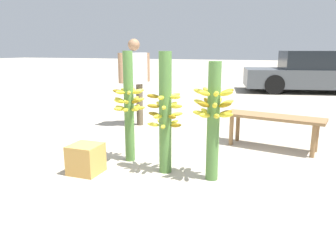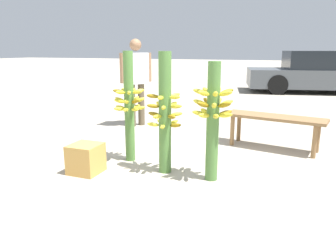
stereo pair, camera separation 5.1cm
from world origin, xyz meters
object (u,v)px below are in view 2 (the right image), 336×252
at_px(banana_stalk_center, 165,113).
at_px(vendor_person, 136,75).
at_px(banana_stalk_left, 129,106).
at_px(banana_stalk_right, 213,117).
at_px(market_bench, 274,121).
at_px(parked_car, 320,73).
at_px(produce_crate, 86,158).

relative_size(banana_stalk_center, vendor_person, 0.87).
height_order(banana_stalk_left, banana_stalk_right, banana_stalk_left).
bearing_deg(market_bench, parked_car, 93.00).
height_order(banana_stalk_right, parked_car, parked_car).
bearing_deg(banana_stalk_left, vendor_person, 113.88).
relative_size(vendor_person, produce_crate, 4.66).
relative_size(banana_stalk_left, banana_stalk_right, 1.08).
distance_m(banana_stalk_left, banana_stalk_center, 0.60).
bearing_deg(parked_car, market_bench, 160.77).
distance_m(market_bench, parked_car, 7.06).
xyz_separation_m(parked_car, produce_crate, (-2.85, -8.71, -0.47)).
distance_m(banana_stalk_center, vendor_person, 2.40).
height_order(banana_stalk_left, produce_crate, banana_stalk_left).
relative_size(banana_stalk_left, market_bench, 0.97).
height_order(banana_stalk_right, market_bench, banana_stalk_right).
bearing_deg(banana_stalk_center, produce_crate, -157.21).
relative_size(banana_stalk_center, market_bench, 0.97).
distance_m(market_bench, produce_crate, 2.58).
xyz_separation_m(vendor_person, market_bench, (2.42, -0.61, -0.52)).
bearing_deg(parked_car, banana_stalk_center, 154.82).
relative_size(banana_stalk_left, parked_car, 0.29).
bearing_deg(market_bench, banana_stalk_right, -100.41).
relative_size(banana_stalk_right, produce_crate, 3.78).
distance_m(vendor_person, produce_crate, 2.49).
bearing_deg(parked_car, banana_stalk_right, 158.43).
height_order(banana_stalk_right, produce_crate, banana_stalk_right).
relative_size(parked_car, produce_crate, 13.92).
relative_size(vendor_person, market_bench, 1.11).
xyz_separation_m(banana_stalk_left, vendor_person, (-0.78, 1.76, 0.22)).
bearing_deg(banana_stalk_right, vendor_person, 133.10).
xyz_separation_m(banana_stalk_center, market_bench, (1.08, 1.37, -0.28)).
xyz_separation_m(banana_stalk_left, banana_stalk_right, (1.10, -0.25, -0.02)).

